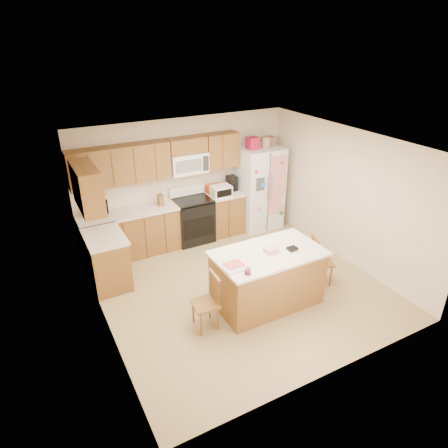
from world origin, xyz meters
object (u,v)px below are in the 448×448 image
refrigerator (259,187)px  windsor_chair_left (207,303)px  windsor_chair_right (320,261)px  stove (193,219)px  island (267,278)px  windsor_chair_back (245,263)px

refrigerator → windsor_chair_left: (-2.51, -2.54, -0.51)m
windsor_chair_left → windsor_chair_right: size_ratio=0.99×
windsor_chair_left → windsor_chair_right: bearing=3.2°
stove → refrigerator: (1.57, -0.06, 0.45)m
island → windsor_chair_right: bearing=2.9°
stove → windsor_chair_left: 2.77m
stove → island: (0.16, -2.54, -0.00)m
stove → windsor_chair_left: bearing=-109.9°
stove → windsor_chair_right: size_ratio=1.27×
stove → windsor_chair_back: bearing=-86.5°
windsor_chair_left → windsor_chair_back: (1.06, 0.69, 0.01)m
windsor_chair_left → windsor_chair_right: windsor_chair_right is taller
windsor_chair_back → windsor_chair_right: windsor_chair_back is taller
refrigerator → windsor_chair_left: size_ratio=2.32×
windsor_chair_left → refrigerator: bearing=45.3°
windsor_chair_back → windsor_chair_right: 1.30m
stove → island: size_ratio=0.66×
island → windsor_chair_left: 1.11m
refrigerator → island: size_ratio=1.19×
island → windsor_chair_left: size_ratio=1.95×
refrigerator → windsor_chair_right: refrigerator is taller
refrigerator → island: bearing=-119.7°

